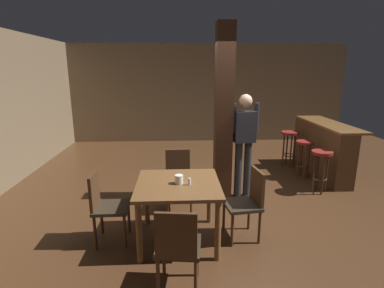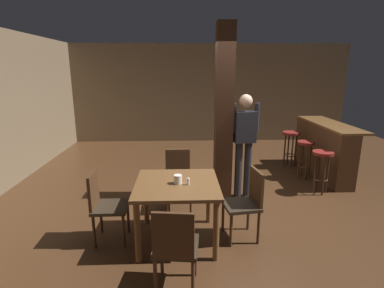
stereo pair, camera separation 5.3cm
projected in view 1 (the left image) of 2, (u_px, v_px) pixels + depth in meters
The scene contains 15 objects.
ground_plane at pixel (236, 206), 4.74m from camera, with size 10.80×10.80×0.00m, color #422816.
wall_back at pixel (208, 94), 8.75m from camera, with size 8.00×0.10×2.80m, color #756047.
pillar at pixel (224, 114), 4.80m from camera, with size 0.28×0.28×2.80m, color #382114.
dining_table at pixel (178, 192), 3.64m from camera, with size 1.01×1.01×0.77m.
chair_east at pixel (248, 200), 3.75m from camera, with size 0.47×0.47×0.89m.
chair_south at pixel (178, 246), 2.78m from camera, with size 0.46×0.46×0.89m.
chair_west at pixel (105, 203), 3.65m from camera, with size 0.43×0.43×0.89m.
chair_north at pixel (178, 176), 4.59m from camera, with size 0.44×0.44×0.89m.
napkin_cup at pixel (179, 179), 3.58m from camera, with size 0.10×0.10×0.11m, color silver.
salt_shaker at pixel (189, 182), 3.54m from camera, with size 0.03×0.03×0.09m, color silver.
standing_person at pixel (244, 139), 4.85m from camera, with size 0.47×0.24×1.72m.
bar_counter at pixel (321, 148), 6.09m from camera, with size 0.56×1.96×1.05m.
bar_stool_near at pixel (321, 162), 5.13m from camera, with size 0.35×0.35×0.74m.
bar_stool_mid at pixel (304, 151), 5.82m from camera, with size 0.33×0.33×0.75m.
bar_stool_far at pixel (290, 140), 6.49m from camera, with size 0.37×0.37×0.79m.
Camera 1 is at (-0.92, -4.32, 2.11)m, focal length 28.00 mm.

